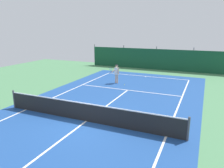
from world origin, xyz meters
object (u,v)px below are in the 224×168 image
(tennis_player, at_px, (116,72))
(parked_car, at_px, (181,60))
(tennis_net, at_px, (86,112))
(tennis_ball_near_player, at_px, (124,85))

(tennis_player, bearing_deg, parked_car, -85.16)
(tennis_net, relative_size, parked_car, 2.30)
(parked_car, bearing_deg, tennis_ball_near_player, 66.50)
(tennis_net, height_order, tennis_player, tennis_player)
(tennis_player, xyz_separation_m, parked_car, (4.15, 11.09, -0.12))
(tennis_player, height_order, tennis_ball_near_player, tennis_player)
(tennis_player, distance_m, tennis_ball_near_player, 1.35)
(tennis_net, height_order, tennis_ball_near_player, tennis_net)
(tennis_net, distance_m, parked_car, 19.41)
(tennis_net, xyz_separation_m, tennis_ball_near_player, (-0.79, 7.75, -0.48))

